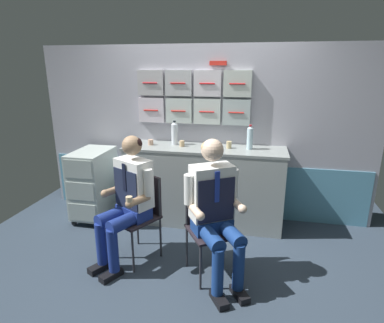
# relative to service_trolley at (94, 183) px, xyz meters

# --- Properties ---
(ground) EXTENTS (4.80, 4.80, 0.04)m
(ground) POSITION_rel_service_trolley_xyz_m (1.32, -0.92, -0.50)
(ground) COLOR #2D3947
(galley_bulkhead) EXTENTS (4.20, 0.14, 2.15)m
(galley_bulkhead) POSITION_rel_service_trolley_xyz_m (1.31, 0.45, 0.59)
(galley_bulkhead) COLOR #ABA9B7
(galley_bulkhead) RESTS_ON ground
(galley_counter) EXTENTS (1.93, 0.53, 0.96)m
(galley_counter) POSITION_rel_service_trolley_xyz_m (1.39, 0.17, 0.01)
(galley_counter) COLOR #969E9C
(galley_counter) RESTS_ON ground
(service_trolley) EXTENTS (0.40, 0.65, 0.89)m
(service_trolley) POSITION_rel_service_trolley_xyz_m (0.00, 0.00, 0.00)
(service_trolley) COLOR black
(service_trolley) RESTS_ON ground
(folding_chair_left) EXTENTS (0.54, 0.54, 0.85)m
(folding_chair_left) POSITION_rel_service_trolley_xyz_m (0.90, -0.68, 0.05)
(folding_chair_left) COLOR #2D2D33
(folding_chair_left) RESTS_ON ground
(crew_member_left) EXTENTS (0.59, 0.68, 1.27)m
(crew_member_left) POSITION_rel_service_trolley_xyz_m (0.82, -0.82, 0.23)
(crew_member_left) COLOR black
(crew_member_left) RESTS_ON ground
(folding_chair_right) EXTENTS (0.55, 0.55, 0.85)m
(folding_chair_right) POSITION_rel_service_trolley_xyz_m (1.59, -0.79, 0.05)
(folding_chair_right) COLOR #2D2D33
(folding_chair_right) RESTS_ON ground
(crew_member_right) EXTENTS (0.62, 0.70, 1.30)m
(crew_member_right) POSITION_rel_service_trolley_xyz_m (1.68, -0.92, 0.24)
(crew_member_right) COLOR black
(crew_member_right) RESTS_ON ground
(water_bottle_short) EXTENTS (0.08, 0.08, 0.29)m
(water_bottle_short) POSITION_rel_service_trolley_xyz_m (1.01, 0.25, 0.63)
(water_bottle_short) COLOR silver
(water_bottle_short) RESTS_ON galley_counter
(water_bottle_clear) EXTENTS (0.07, 0.07, 0.29)m
(water_bottle_clear) POSITION_rel_service_trolley_xyz_m (1.92, 0.20, 0.62)
(water_bottle_clear) COLOR silver
(water_bottle_clear) RESTS_ON galley_counter
(espresso_cup_small) EXTENTS (0.06, 0.06, 0.08)m
(espresso_cup_small) POSITION_rel_service_trolley_xyz_m (1.68, 0.19, 0.53)
(espresso_cup_small) COLOR tan
(espresso_cup_small) RESTS_ON galley_counter
(coffee_cup_spare) EXTENTS (0.07, 0.07, 0.07)m
(coffee_cup_spare) POSITION_rel_service_trolley_xyz_m (0.72, 0.17, 0.52)
(coffee_cup_spare) COLOR tan
(coffee_cup_spare) RESTS_ON galley_counter
(paper_cup_blue) EXTENTS (0.06, 0.06, 0.07)m
(paper_cup_blue) POSITION_rel_service_trolley_xyz_m (1.12, 0.17, 0.52)
(paper_cup_blue) COLOR tan
(paper_cup_blue) RESTS_ON galley_counter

